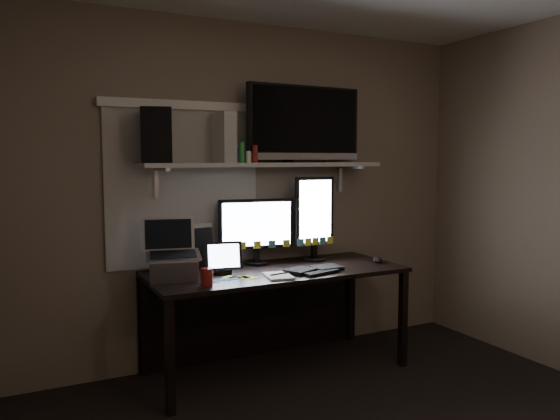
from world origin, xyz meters
TOP-DOWN VIEW (x-y plane):
  - back_wall at (0.00, 1.80)m, footprint 3.60×0.00m
  - window_blinds at (-0.55, 1.79)m, footprint 1.10×0.02m
  - desk at (0.00, 1.55)m, footprint 1.80×0.75m
  - wall_shelf at (0.00, 1.62)m, footprint 1.80×0.35m
  - monitor_landscape at (-0.04, 1.67)m, footprint 0.57×0.14m
  - monitor_portrait at (0.41, 1.61)m, footprint 0.33×0.07m
  - keyboard at (0.21, 1.26)m, footprint 0.44×0.26m
  - mouse at (0.80, 1.32)m, footprint 0.10×0.12m
  - notepad at (-0.09, 1.21)m, footprint 0.20×0.25m
  - tablet at (-0.38, 1.46)m, footprint 0.27×0.15m
  - file_sorter at (-0.50, 1.73)m, footprint 0.26×0.15m
  - laptop at (-0.73, 1.45)m, footprint 0.40×0.35m
  - cup at (-0.59, 1.19)m, footprint 0.09×0.09m
  - sticky_notes at (-0.40, 1.34)m, footprint 0.33×0.26m
  - tv at (0.33, 1.63)m, footprint 0.95×0.22m
  - game_console at (-0.31, 1.64)m, footprint 0.09×0.29m
  - speaker at (-0.78, 1.62)m, footprint 0.25×0.28m
  - bottles at (-0.21, 1.54)m, footprint 0.23×0.10m

SIDE VIEW (x-z plane):
  - desk at x=0.00m, z-range 0.19..0.92m
  - sticky_notes at x=-0.40m, z-range 0.73..0.73m
  - notepad at x=-0.09m, z-range 0.73..0.74m
  - keyboard at x=0.21m, z-range 0.73..0.76m
  - mouse at x=0.80m, z-range 0.73..0.77m
  - cup at x=-0.59m, z-range 0.73..0.84m
  - tablet at x=-0.38m, z-range 0.73..0.95m
  - file_sorter at x=-0.50m, z-range 0.73..1.04m
  - laptop at x=-0.73m, z-range 0.73..1.12m
  - monitor_landscape at x=-0.04m, z-range 0.73..1.23m
  - monitor_portrait at x=0.41m, z-range 0.73..1.38m
  - back_wall at x=0.00m, z-range -0.55..3.05m
  - window_blinds at x=-0.55m, z-range 0.75..1.85m
  - wall_shelf at x=0.00m, z-range 1.45..1.48m
  - bottles at x=-0.21m, z-range 1.48..1.63m
  - game_console at x=-0.31m, z-range 1.48..1.83m
  - speaker at x=-0.78m, z-range 1.48..1.84m
  - tv at x=0.33m, z-range 1.48..2.05m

